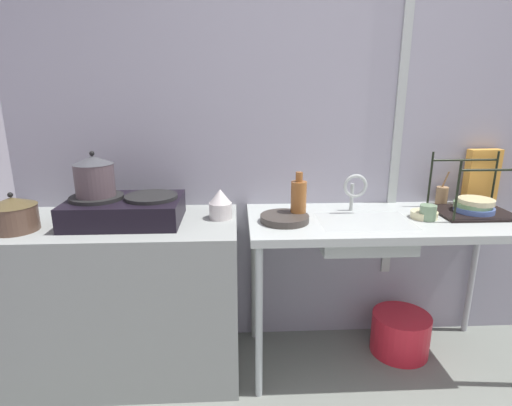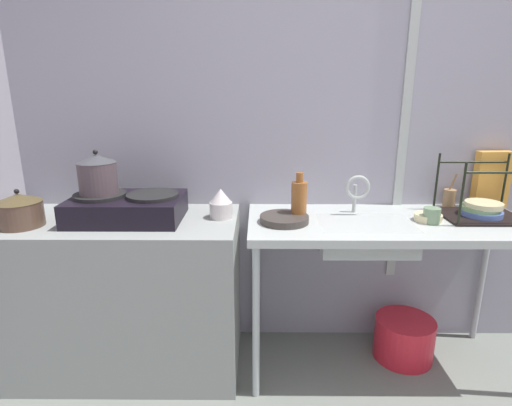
{
  "view_description": "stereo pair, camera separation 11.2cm",
  "coord_description": "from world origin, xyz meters",
  "px_view_note": "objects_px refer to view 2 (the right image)",
  "views": [
    {
      "loc": [
        -0.73,
        -0.62,
        1.49
      ],
      "look_at": [
        -0.63,
        1.34,
        0.94
      ],
      "focal_mm": 28.55,
      "sensor_mm": 36.0,
      "label": 1
    },
    {
      "loc": [
        -0.62,
        -0.63,
        1.49
      ],
      "look_at": [
        -0.63,
        1.34,
        0.94
      ],
      "focal_mm": 28.55,
      "sensor_mm": 36.0,
      "label": 2
    }
  ],
  "objects_px": {
    "sink_basin": "(365,236)",
    "cereal_box": "(491,180)",
    "pot_on_left_burner": "(98,174)",
    "faucet": "(357,189)",
    "frying_pan": "(284,219)",
    "utensil_jar": "(449,198)",
    "bottle_by_sink": "(299,200)",
    "percolator": "(221,204)",
    "stove": "(127,207)",
    "dish_rack": "(482,210)",
    "cup_by_rack": "(432,215)",
    "pot_beside_stove": "(20,210)",
    "small_bowl_on_drainboard": "(428,217)",
    "bucket_on_floor": "(404,338)"
  },
  "relations": [
    {
      "from": "stove",
      "to": "dish_rack",
      "type": "xyz_separation_m",
      "value": [
        1.82,
        0.05,
        -0.02
      ]
    },
    {
      "from": "percolator",
      "to": "utensil_jar",
      "type": "bearing_deg",
      "value": 9.25
    },
    {
      "from": "pot_on_left_burner",
      "to": "faucet",
      "type": "xyz_separation_m",
      "value": [
        1.31,
        0.09,
        -0.1
      ]
    },
    {
      "from": "percolator",
      "to": "faucet",
      "type": "bearing_deg",
      "value": 4.88
    },
    {
      "from": "pot_beside_stove",
      "to": "bucket_on_floor",
      "type": "distance_m",
      "value": 2.15
    },
    {
      "from": "frying_pan",
      "to": "utensil_jar",
      "type": "relative_size",
      "value": 1.27
    },
    {
      "from": "cup_by_rack",
      "to": "bottle_by_sink",
      "type": "xyz_separation_m",
      "value": [
        -0.65,
        0.06,
        0.06
      ]
    },
    {
      "from": "dish_rack",
      "to": "small_bowl_on_drainboard",
      "type": "distance_m",
      "value": 0.3
    },
    {
      "from": "frying_pan",
      "to": "dish_rack",
      "type": "distance_m",
      "value": 1.03
    },
    {
      "from": "pot_on_left_burner",
      "to": "bottle_by_sink",
      "type": "height_order",
      "value": "pot_on_left_burner"
    },
    {
      "from": "percolator",
      "to": "dish_rack",
      "type": "bearing_deg",
      "value": 0.56
    },
    {
      "from": "cereal_box",
      "to": "bottle_by_sink",
      "type": "bearing_deg",
      "value": -171.6
    },
    {
      "from": "pot_beside_stove",
      "to": "utensil_jar",
      "type": "distance_m",
      "value": 2.25
    },
    {
      "from": "cup_by_rack",
      "to": "bucket_on_floor",
      "type": "relative_size",
      "value": 0.25
    },
    {
      "from": "small_bowl_on_drainboard",
      "to": "frying_pan",
      "type": "bearing_deg",
      "value": -177.9
    },
    {
      "from": "stove",
      "to": "bucket_on_floor",
      "type": "bearing_deg",
      "value": 2.26
    },
    {
      "from": "sink_basin",
      "to": "cereal_box",
      "type": "height_order",
      "value": "cereal_box"
    },
    {
      "from": "dish_rack",
      "to": "cereal_box",
      "type": "xyz_separation_m",
      "value": [
        0.14,
        0.2,
        0.12
      ]
    },
    {
      "from": "percolator",
      "to": "faucet",
      "type": "xyz_separation_m",
      "value": [
        0.71,
        0.06,
        0.06
      ]
    },
    {
      "from": "faucet",
      "to": "cereal_box",
      "type": "bearing_deg",
      "value": 10.82
    },
    {
      "from": "stove",
      "to": "pot_beside_stove",
      "type": "height_order",
      "value": "pot_beside_stove"
    },
    {
      "from": "percolator",
      "to": "utensil_jar",
      "type": "height_order",
      "value": "utensil_jar"
    },
    {
      "from": "faucet",
      "to": "small_bowl_on_drainboard",
      "type": "height_order",
      "value": "faucet"
    },
    {
      "from": "pot_beside_stove",
      "to": "dish_rack",
      "type": "xyz_separation_m",
      "value": [
        2.3,
        0.15,
        -0.04
      ]
    },
    {
      "from": "faucet",
      "to": "cereal_box",
      "type": "xyz_separation_m",
      "value": [
        0.78,
        0.15,
        0.02
      ]
    },
    {
      "from": "pot_on_left_burner",
      "to": "small_bowl_on_drainboard",
      "type": "height_order",
      "value": "pot_on_left_burner"
    },
    {
      "from": "dish_rack",
      "to": "bucket_on_floor",
      "type": "height_order",
      "value": "dish_rack"
    },
    {
      "from": "sink_basin",
      "to": "cereal_box",
      "type": "xyz_separation_m",
      "value": [
        0.76,
        0.29,
        0.23
      ]
    },
    {
      "from": "stove",
      "to": "dish_rack",
      "type": "distance_m",
      "value": 1.82
    },
    {
      "from": "sink_basin",
      "to": "pot_on_left_burner",
      "type": "bearing_deg",
      "value": 178.11
    },
    {
      "from": "pot_on_left_burner",
      "to": "bucket_on_floor",
      "type": "relative_size",
      "value": 0.67
    },
    {
      "from": "faucet",
      "to": "dish_rack",
      "type": "height_order",
      "value": "dish_rack"
    },
    {
      "from": "dish_rack",
      "to": "small_bowl_on_drainboard",
      "type": "height_order",
      "value": "dish_rack"
    },
    {
      "from": "frying_pan",
      "to": "utensil_jar",
      "type": "bearing_deg",
      "value": 16.46
    },
    {
      "from": "pot_on_left_burner",
      "to": "utensil_jar",
      "type": "xyz_separation_m",
      "value": [
        1.87,
        0.24,
        -0.18
      ]
    },
    {
      "from": "faucet",
      "to": "utensil_jar",
      "type": "relative_size",
      "value": 1.12
    },
    {
      "from": "stove",
      "to": "percolator",
      "type": "bearing_deg",
      "value": 4.16
    },
    {
      "from": "small_bowl_on_drainboard",
      "to": "bucket_on_floor",
      "type": "bearing_deg",
      "value": 109.25
    },
    {
      "from": "sink_basin",
      "to": "dish_rack",
      "type": "height_order",
      "value": "dish_rack"
    },
    {
      "from": "bucket_on_floor",
      "to": "sink_basin",
      "type": "bearing_deg",
      "value": -160.77
    },
    {
      "from": "faucet",
      "to": "utensil_jar",
      "type": "distance_m",
      "value": 0.58
    },
    {
      "from": "percolator",
      "to": "bottle_by_sink",
      "type": "height_order",
      "value": "bottle_by_sink"
    },
    {
      "from": "frying_pan",
      "to": "small_bowl_on_drainboard",
      "type": "distance_m",
      "value": 0.73
    },
    {
      "from": "faucet",
      "to": "frying_pan",
      "type": "distance_m",
      "value": 0.43
    },
    {
      "from": "pot_on_left_burner",
      "to": "pot_beside_stove",
      "type": "relative_size",
      "value": 1.02
    },
    {
      "from": "pot_beside_stove",
      "to": "utensil_jar",
      "type": "height_order",
      "value": "utensil_jar"
    },
    {
      "from": "pot_on_left_burner",
      "to": "sink_basin",
      "type": "xyz_separation_m",
      "value": [
        1.33,
        -0.04,
        -0.3
      ]
    },
    {
      "from": "faucet",
      "to": "utensil_jar",
      "type": "xyz_separation_m",
      "value": [
        0.56,
        0.15,
        -0.08
      ]
    },
    {
      "from": "cup_by_rack",
      "to": "bottle_by_sink",
      "type": "distance_m",
      "value": 0.66
    },
    {
      "from": "cereal_box",
      "to": "bucket_on_floor",
      "type": "xyz_separation_m",
      "value": [
        -0.46,
        -0.18,
        -0.89
      ]
    }
  ]
}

